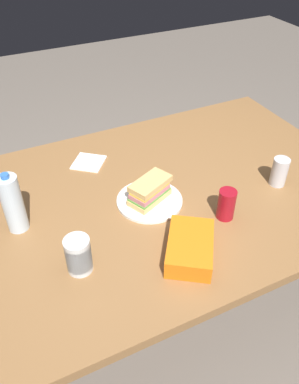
% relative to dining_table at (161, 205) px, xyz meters
% --- Properties ---
extents(ground_plane, '(8.00, 8.00, 0.00)m').
position_rel_dining_table_xyz_m(ground_plane, '(0.00, 0.00, -0.66)').
color(ground_plane, '#70665B').
extents(dining_table, '(1.72, 1.13, 0.73)m').
position_rel_dining_table_xyz_m(dining_table, '(0.00, 0.00, 0.00)').
color(dining_table, olive).
rests_on(dining_table, ground_plane).
extents(paper_plate, '(0.26, 0.26, 0.01)m').
position_rel_dining_table_xyz_m(paper_plate, '(-0.07, -0.04, 0.08)').
color(paper_plate, white).
rests_on(paper_plate, dining_table).
extents(sandwich, '(0.20, 0.16, 0.08)m').
position_rel_dining_table_xyz_m(sandwich, '(-0.07, -0.03, 0.13)').
color(sandwich, '#DBB26B').
rests_on(sandwich, paper_plate).
extents(soda_can_red, '(0.07, 0.07, 0.12)m').
position_rel_dining_table_xyz_m(soda_can_red, '(0.15, -0.24, 0.14)').
color(soda_can_red, maroon).
rests_on(soda_can_red, dining_table).
extents(chip_bag, '(0.25, 0.27, 0.07)m').
position_rel_dining_table_xyz_m(chip_bag, '(-0.07, -0.34, 0.11)').
color(chip_bag, orange).
rests_on(chip_bag, dining_table).
extents(water_bottle_tall, '(0.07, 0.07, 0.24)m').
position_rel_dining_table_xyz_m(water_bottle_tall, '(-0.56, 0.04, 0.19)').
color(water_bottle_tall, silver).
rests_on(water_bottle_tall, dining_table).
extents(plastic_cup_stack, '(0.08, 0.08, 0.13)m').
position_rel_dining_table_xyz_m(plastic_cup_stack, '(-0.42, -0.24, 0.14)').
color(plastic_cup_stack, silver).
rests_on(plastic_cup_stack, dining_table).
extents(soda_can_silver, '(0.07, 0.07, 0.12)m').
position_rel_dining_table_xyz_m(soda_can_silver, '(0.46, -0.16, 0.14)').
color(soda_can_silver, silver).
rests_on(soda_can_silver, dining_table).
extents(paper_napkin, '(0.18, 0.18, 0.01)m').
position_rel_dining_table_xyz_m(paper_napkin, '(-0.20, 0.33, 0.08)').
color(paper_napkin, white).
rests_on(paper_napkin, dining_table).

